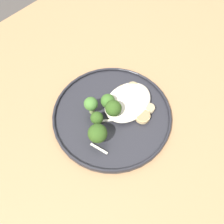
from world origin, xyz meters
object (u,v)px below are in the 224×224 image
object	(u,v)px
seared_scallop_tiny_bay	(141,118)
broccoli_floret_right_tilted	(98,119)
broccoli_floret_near_rim	(98,134)
broccoli_floret_tall_stalk	(113,109)
dinner_plate	(112,114)
broccoli_floret_small_sprig	(108,101)
seared_scallop_right_edge	(123,90)
broccoli_floret_split_head	(91,104)
seared_scallop_center_golden	(143,97)
seared_scallop_on_noodles	(150,108)
seared_scallop_front_small	(133,87)
seared_scallop_half_hidden	(126,103)

from	to	relation	value
seared_scallop_tiny_bay	broccoli_floret_right_tilted	distance (m)	0.10
broccoli_floret_near_rim	broccoli_floret_tall_stalk	world-z (taller)	broccoli_floret_tall_stalk
dinner_plate	broccoli_floret_near_rim	size ratio (longest dim) A/B	4.98
broccoli_floret_right_tilted	broccoli_floret_small_sprig	distance (m)	0.05
broccoli_floret_right_tilted	dinner_plate	bearing A→B (deg)	-5.25
seared_scallop_right_edge	broccoli_floret_split_head	distance (m)	0.10
broccoli_floret_split_head	seared_scallop_center_golden	bearing A→B (deg)	-32.90
broccoli_floret_right_tilted	seared_scallop_tiny_bay	bearing A→B (deg)	-40.89
broccoli_floret_split_head	seared_scallop_tiny_bay	bearing A→B (deg)	-59.54
seared_scallop_right_edge	seared_scallop_tiny_bay	bearing A→B (deg)	-112.28
seared_scallop_tiny_bay	broccoli_floret_right_tilted	bearing A→B (deg)	139.11
seared_scallop_on_noodles	broccoli_floret_right_tilted	world-z (taller)	broccoli_floret_right_tilted
seared_scallop_right_edge	broccoli_floret_small_sprig	size ratio (longest dim) A/B	0.47
seared_scallop_front_small	broccoli_floret_tall_stalk	world-z (taller)	broccoli_floret_tall_stalk
broccoli_floret_split_head	seared_scallop_on_noodles	bearing A→B (deg)	-47.28
broccoli_floret_split_head	seared_scallop_half_hidden	bearing A→B (deg)	-37.15
dinner_plate	broccoli_floret_tall_stalk	xyz separation A→B (m)	(-0.00, -0.01, 0.04)
seared_scallop_center_golden	seared_scallop_front_small	bearing A→B (deg)	77.69
broccoli_floret_small_sprig	seared_scallop_right_edge	bearing A→B (deg)	3.33
seared_scallop_front_small	broccoli_floret_near_rim	distance (m)	0.17
seared_scallop_tiny_bay	broccoli_floret_near_rim	distance (m)	0.12
seared_scallop_right_edge	broccoli_floret_near_rim	xyz separation A→B (m)	(-0.14, -0.04, 0.02)
seared_scallop_front_small	seared_scallop_half_hidden	bearing A→B (deg)	-160.06
dinner_plate	seared_scallop_on_noodles	size ratio (longest dim) A/B	12.30
seared_scallop_tiny_bay	seared_scallop_center_golden	xyz separation A→B (m)	(0.05, 0.03, -0.00)
seared_scallop_half_hidden	seared_scallop_center_golden	size ratio (longest dim) A/B	1.29
seared_scallop_on_noodles	broccoli_floret_near_rim	xyz separation A→B (m)	(-0.14, 0.04, 0.02)
seared_scallop_on_noodles	seared_scallop_tiny_bay	distance (m)	0.03
seared_scallop_center_golden	broccoli_floret_near_rim	size ratio (longest dim) A/B	0.44
dinner_plate	broccoli_floret_right_tilted	distance (m)	0.05
broccoli_floret_small_sprig	seared_scallop_center_golden	bearing A→B (deg)	-31.68
seared_scallop_on_noodles	seared_scallop_front_small	size ratio (longest dim) A/B	0.83
seared_scallop_half_hidden	seared_scallop_right_edge	bearing A→B (deg)	49.49
seared_scallop_half_hidden	seared_scallop_right_edge	distance (m)	0.04
seared_scallop_on_noodles	broccoli_floret_small_sprig	world-z (taller)	broccoli_floret_small_sprig
broccoli_floret_right_tilted	broccoli_floret_tall_stalk	bearing A→B (deg)	-17.13
broccoli_floret_right_tilted	broccoli_floret_split_head	bearing A→B (deg)	66.48
dinner_plate	seared_scallop_on_noodles	xyz separation A→B (m)	(0.07, -0.06, 0.01)
seared_scallop_right_edge	broccoli_floret_right_tilted	distance (m)	0.12
seared_scallop_half_hidden	broccoli_floret_right_tilted	size ratio (longest dim) A/B	0.71
broccoli_floret_tall_stalk	broccoli_floret_near_rim	bearing A→B (deg)	-168.32
broccoli_floret_near_rim	broccoli_floret_tall_stalk	size ratio (longest dim) A/B	0.95
seared_scallop_right_edge	broccoli_floret_right_tilted	xyz separation A→B (m)	(-0.11, -0.02, 0.02)
seared_scallop_front_small	seared_scallop_tiny_bay	bearing A→B (deg)	-128.76
seared_scallop_right_edge	seared_scallop_center_golden	xyz separation A→B (m)	(0.01, -0.05, -0.00)
broccoli_floret_split_head	broccoli_floret_small_sprig	world-z (taller)	broccoli_floret_split_head
seared_scallop_right_edge	broccoli_floret_split_head	world-z (taller)	broccoli_floret_split_head
seared_scallop_front_small	seared_scallop_half_hidden	size ratio (longest dim) A/B	0.87
seared_scallop_on_noodles	broccoli_floret_split_head	distance (m)	0.14
seared_scallop_front_small	seared_scallop_half_hidden	xyz separation A→B (m)	(-0.05, -0.02, -0.00)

